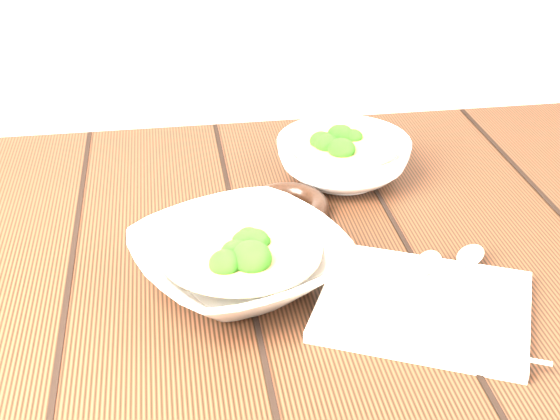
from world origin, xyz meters
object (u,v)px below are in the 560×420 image
soup_bowl_back (343,158)px  trivet (287,207)px  soup_bowl_front (241,260)px  napkin (424,306)px  table (261,334)px

soup_bowl_back → trivet: size_ratio=2.27×
soup_bowl_front → napkin: (0.19, -0.08, -0.02)m
table → napkin: (0.16, -0.14, 0.13)m
soup_bowl_back → napkin: size_ratio=1.12×
soup_bowl_front → table: bearing=62.7°
soup_bowl_back → trivet: soup_bowl_back is taller
napkin → soup_bowl_back: bearing=118.4°
napkin → table: bearing=165.0°
soup_bowl_front → trivet: bearing=61.5°
trivet → napkin: bearing=-63.5°
soup_bowl_back → napkin: bearing=-87.0°
table → soup_bowl_front: size_ratio=4.00×
table → trivet: (0.05, 0.09, 0.13)m
table → trivet: 0.17m
soup_bowl_back → napkin: (0.02, -0.32, -0.03)m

